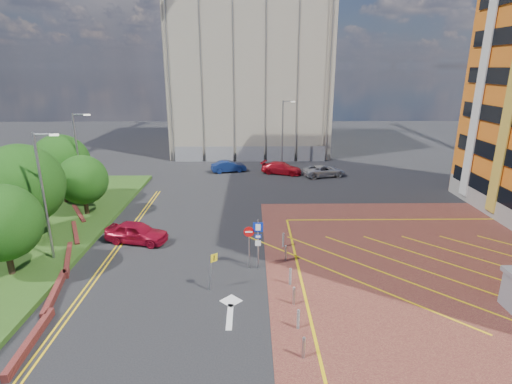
{
  "coord_description": "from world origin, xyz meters",
  "views": [
    {
      "loc": [
        0.09,
        -21.13,
        11.94
      ],
      "look_at": [
        0.41,
        3.58,
        4.13
      ],
      "focal_mm": 28.0,
      "sensor_mm": 36.0,
      "label": 1
    }
  ],
  "objects_px": {
    "lamp_back": "(283,131)",
    "car_red_left": "(137,232)",
    "lamp_left_near": "(44,192)",
    "tree_d": "(61,163)",
    "sign_cluster": "(255,239)",
    "tree_c": "(83,180)",
    "tree_b": "(21,185)",
    "car_blue_back": "(229,166)",
    "warning_sign": "(212,267)",
    "car_red_back": "(282,168)",
    "tree_a": "(2,223)",
    "car_silver_back": "(324,171)",
    "lamp_left_far": "(79,157)"
  },
  "relations": [
    {
      "from": "car_blue_back",
      "to": "warning_sign",
      "type": "bearing_deg",
      "value": 166.41
    },
    {
      "from": "sign_cluster",
      "to": "warning_sign",
      "type": "bearing_deg",
      "value": -133.61
    },
    {
      "from": "car_red_left",
      "to": "car_red_back",
      "type": "relative_size",
      "value": 0.94
    },
    {
      "from": "tree_d",
      "to": "sign_cluster",
      "type": "height_order",
      "value": "tree_d"
    },
    {
      "from": "tree_b",
      "to": "car_red_left",
      "type": "bearing_deg",
      "value": -0.5
    },
    {
      "from": "lamp_left_far",
      "to": "car_blue_back",
      "type": "relative_size",
      "value": 1.97
    },
    {
      "from": "tree_a",
      "to": "lamp_left_near",
      "type": "bearing_deg",
      "value": 51.7
    },
    {
      "from": "tree_d",
      "to": "lamp_back",
      "type": "xyz_separation_m",
      "value": [
        20.58,
        15.0,
        0.49
      ]
    },
    {
      "from": "tree_d",
      "to": "car_silver_back",
      "type": "relative_size",
      "value": 1.29
    },
    {
      "from": "lamp_left_near",
      "to": "car_silver_back",
      "type": "distance_m",
      "value": 29.41
    },
    {
      "from": "lamp_left_near",
      "to": "lamp_left_far",
      "type": "height_order",
      "value": "same"
    },
    {
      "from": "tree_c",
      "to": "lamp_back",
      "type": "bearing_deg",
      "value": 45.68
    },
    {
      "from": "tree_b",
      "to": "car_blue_back",
      "type": "xyz_separation_m",
      "value": [
        12.96,
        19.61,
        -3.57
      ]
    },
    {
      "from": "tree_d",
      "to": "sign_cluster",
      "type": "bearing_deg",
      "value": -35.58
    },
    {
      "from": "lamp_back",
      "to": "car_blue_back",
      "type": "bearing_deg",
      "value": -152.91
    },
    {
      "from": "car_red_left",
      "to": "warning_sign",
      "type": "bearing_deg",
      "value": -123.89
    },
    {
      "from": "lamp_back",
      "to": "sign_cluster",
      "type": "relative_size",
      "value": 2.5
    },
    {
      "from": "lamp_left_near",
      "to": "tree_d",
      "type": "bearing_deg",
      "value": 110.35
    },
    {
      "from": "tree_c",
      "to": "car_red_left",
      "type": "relative_size",
      "value": 1.11
    },
    {
      "from": "tree_a",
      "to": "lamp_back",
      "type": "distance_m",
      "value": 33.34
    },
    {
      "from": "lamp_back",
      "to": "car_red_left",
      "type": "relative_size",
      "value": 1.82
    },
    {
      "from": "lamp_left_near",
      "to": "car_red_left",
      "type": "xyz_separation_m",
      "value": [
        4.42,
        2.93,
        -3.91
      ]
    },
    {
      "from": "warning_sign",
      "to": "car_blue_back",
      "type": "bearing_deg",
      "value": 91.03
    },
    {
      "from": "tree_b",
      "to": "lamp_left_near",
      "type": "distance_m",
      "value": 4.32
    },
    {
      "from": "tree_d",
      "to": "lamp_left_near",
      "type": "height_order",
      "value": "lamp_left_near"
    },
    {
      "from": "lamp_left_far",
      "to": "car_red_left",
      "type": "relative_size",
      "value": 1.82
    },
    {
      "from": "tree_b",
      "to": "car_red_back",
      "type": "bearing_deg",
      "value": 44.28
    },
    {
      "from": "tree_b",
      "to": "lamp_left_near",
      "type": "xyz_separation_m",
      "value": [
        3.08,
        -3.0,
        0.42
      ]
    },
    {
      "from": "lamp_left_far",
      "to": "sign_cluster",
      "type": "height_order",
      "value": "lamp_left_far"
    },
    {
      "from": "tree_d",
      "to": "lamp_back",
      "type": "relative_size",
      "value": 0.76
    },
    {
      "from": "tree_b",
      "to": "lamp_left_near",
      "type": "relative_size",
      "value": 0.84
    },
    {
      "from": "car_red_left",
      "to": "car_blue_back",
      "type": "relative_size",
      "value": 1.08
    },
    {
      "from": "lamp_left_near",
      "to": "car_red_back",
      "type": "relative_size",
      "value": 1.71
    },
    {
      "from": "tree_a",
      "to": "car_red_back",
      "type": "relative_size",
      "value": 1.16
    },
    {
      "from": "warning_sign",
      "to": "car_red_back",
      "type": "distance_m",
      "value": 25.83
    },
    {
      "from": "tree_c",
      "to": "lamp_back",
      "type": "distance_m",
      "value": 25.19
    },
    {
      "from": "tree_d",
      "to": "tree_c",
      "type": "bearing_deg",
      "value": -45.0
    },
    {
      "from": "lamp_left_far",
      "to": "tree_d",
      "type": "bearing_deg",
      "value": 154.32
    },
    {
      "from": "tree_a",
      "to": "tree_c",
      "type": "xyz_separation_m",
      "value": [
        0.5,
        10.0,
        -0.31
      ]
    },
    {
      "from": "tree_a",
      "to": "lamp_left_far",
      "type": "xyz_separation_m",
      "value": [
        -0.42,
        12.0,
        1.16
      ]
    },
    {
      "from": "sign_cluster",
      "to": "car_silver_back",
      "type": "relative_size",
      "value": 0.68
    },
    {
      "from": "tree_b",
      "to": "lamp_left_far",
      "type": "xyz_separation_m",
      "value": [
        1.08,
        7.0,
        0.42
      ]
    },
    {
      "from": "tree_a",
      "to": "tree_b",
      "type": "height_order",
      "value": "tree_b"
    },
    {
      "from": "tree_d",
      "to": "sign_cluster",
      "type": "distance_m",
      "value": 20.74
    },
    {
      "from": "tree_a",
      "to": "lamp_left_near",
      "type": "relative_size",
      "value": 0.68
    },
    {
      "from": "warning_sign",
      "to": "car_red_left",
      "type": "xyz_separation_m",
      "value": [
        -5.92,
        6.44,
        -0.68
      ]
    },
    {
      "from": "tree_a",
      "to": "car_silver_back",
      "type": "distance_m",
      "value": 31.79
    },
    {
      "from": "lamp_left_far",
      "to": "sign_cluster",
      "type": "bearing_deg",
      "value": -36.82
    },
    {
      "from": "lamp_left_near",
      "to": "car_blue_back",
      "type": "bearing_deg",
      "value": 66.41
    },
    {
      "from": "tree_a",
      "to": "lamp_left_near",
      "type": "height_order",
      "value": "lamp_left_near"
    }
  ]
}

